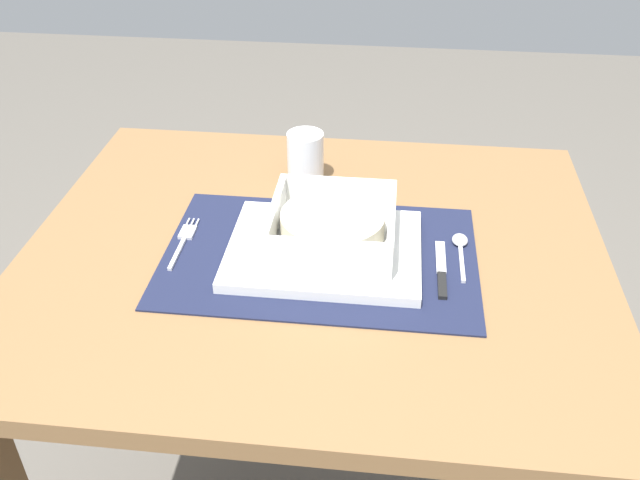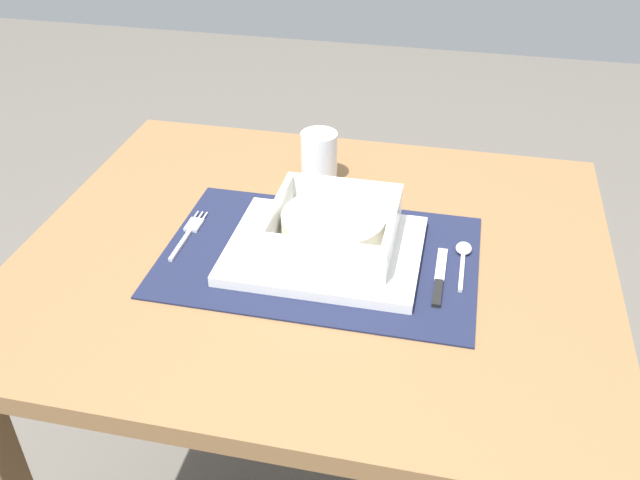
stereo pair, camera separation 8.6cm
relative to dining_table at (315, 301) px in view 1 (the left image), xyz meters
name	(u,v)px [view 1 (the left image)]	position (x,y,z in m)	size (l,w,h in m)	color
dining_table	(315,301)	(0.00, 0.00, 0.00)	(0.88, 0.75, 0.71)	brown
placemat	(320,256)	(0.01, -0.02, 0.11)	(0.47, 0.31, 0.00)	#191E38
serving_plate	(324,250)	(0.02, -0.02, 0.12)	(0.29, 0.22, 0.02)	white
porridge_bowl	(332,227)	(0.03, -0.01, 0.15)	(0.18, 0.18, 0.06)	white
fork	(185,239)	(-0.20, -0.01, 0.11)	(0.02, 0.14, 0.00)	silver
spoon	(460,245)	(0.22, 0.02, 0.11)	(0.02, 0.12, 0.01)	silver
butter_knife	(441,272)	(0.19, -0.05, 0.11)	(0.01, 0.14, 0.01)	black
drinking_glass	(305,159)	(-0.04, 0.20, 0.15)	(0.06, 0.06, 0.09)	white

